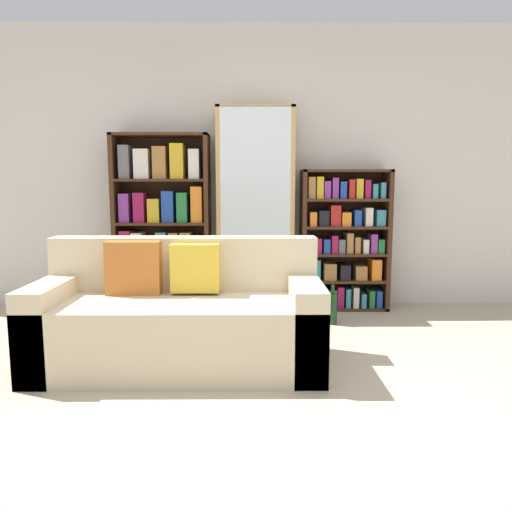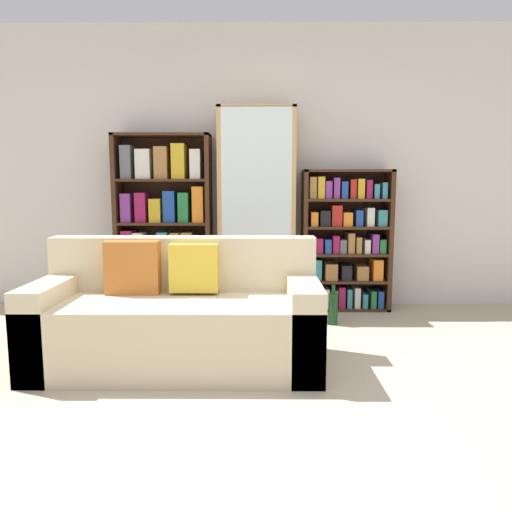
# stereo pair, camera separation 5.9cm
# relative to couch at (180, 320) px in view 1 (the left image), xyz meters

# --- Properties ---
(ground_plane) EXTENTS (16.00, 16.00, 0.00)m
(ground_plane) POSITION_rel_couch_xyz_m (0.40, -0.72, -0.31)
(ground_plane) COLOR tan
(wall_back) EXTENTS (6.86, 0.06, 2.70)m
(wall_back) POSITION_rel_couch_xyz_m (0.40, 1.75, 1.04)
(wall_back) COLOR beige
(wall_back) RESTS_ON ground
(couch) EXTENTS (1.84, 0.81, 0.83)m
(couch) POSITION_rel_couch_xyz_m (0.00, 0.00, 0.00)
(couch) COLOR beige
(couch) RESTS_ON ground
(bookshelf_left) EXTENTS (0.90, 0.32, 1.66)m
(bookshelf_left) POSITION_rel_couch_xyz_m (-0.38, 1.54, 0.48)
(bookshelf_left) COLOR #3D2314
(bookshelf_left) RESTS_ON ground
(display_cabinet) EXTENTS (0.72, 0.36, 1.90)m
(display_cabinet) POSITION_rel_couch_xyz_m (0.51, 1.53, 0.63)
(display_cabinet) COLOR tan
(display_cabinet) RESTS_ON ground
(bookshelf_right) EXTENTS (0.84, 0.32, 1.33)m
(bookshelf_right) POSITION_rel_couch_xyz_m (1.35, 1.54, 0.34)
(bookshelf_right) COLOR #3D2314
(bookshelf_right) RESTS_ON ground
(wine_bottle) EXTENTS (0.08, 0.08, 0.34)m
(wine_bottle) POSITION_rel_couch_xyz_m (1.17, 0.97, -0.17)
(wine_bottle) COLOR #143819
(wine_bottle) RESTS_ON ground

